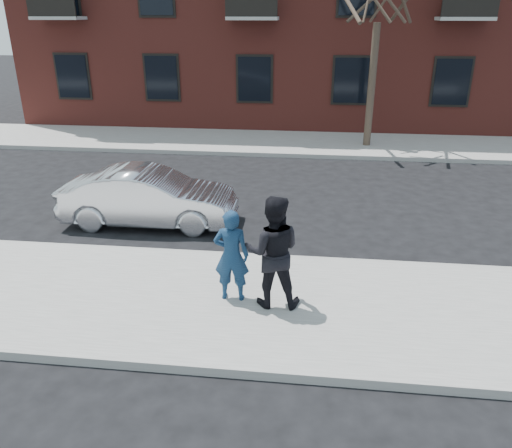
# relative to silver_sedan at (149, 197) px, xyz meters

# --- Properties ---
(ground) EXTENTS (100.00, 100.00, 0.00)m
(ground) POSITION_rel_silver_sedan_xyz_m (1.23, -3.20, -0.67)
(ground) COLOR black
(ground) RESTS_ON ground
(near_sidewalk) EXTENTS (50.00, 3.50, 0.15)m
(near_sidewalk) POSITION_rel_silver_sedan_xyz_m (1.23, -3.45, -0.59)
(near_sidewalk) COLOR gray
(near_sidewalk) RESTS_ON ground
(near_curb) EXTENTS (50.00, 0.10, 0.15)m
(near_curb) POSITION_rel_silver_sedan_xyz_m (1.23, -1.65, -0.59)
(near_curb) COLOR #999691
(near_curb) RESTS_ON ground
(far_sidewalk) EXTENTS (50.00, 3.50, 0.15)m
(far_sidewalk) POSITION_rel_silver_sedan_xyz_m (1.23, 8.05, -0.59)
(far_sidewalk) COLOR gray
(far_sidewalk) RESTS_ON ground
(far_curb) EXTENTS (50.00, 0.10, 0.15)m
(far_curb) POSITION_rel_silver_sedan_xyz_m (1.23, 6.25, -0.59)
(far_curb) COLOR #999691
(far_curb) RESTS_ON ground
(silver_sedan) EXTENTS (4.08, 1.48, 1.34)m
(silver_sedan) POSITION_rel_silver_sedan_xyz_m (0.00, 0.00, 0.00)
(silver_sedan) COLOR silver
(silver_sedan) RESTS_ON ground
(man_hoodie) EXTENTS (0.59, 0.48, 1.62)m
(man_hoodie) POSITION_rel_silver_sedan_xyz_m (2.50, -3.34, 0.29)
(man_hoodie) COLOR navy
(man_hoodie) RESTS_ON near_sidewalk
(man_peacoat) EXTENTS (0.97, 0.77, 1.92)m
(man_peacoat) POSITION_rel_silver_sedan_xyz_m (3.20, -3.43, 0.44)
(man_peacoat) COLOR black
(man_peacoat) RESTS_ON near_sidewalk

